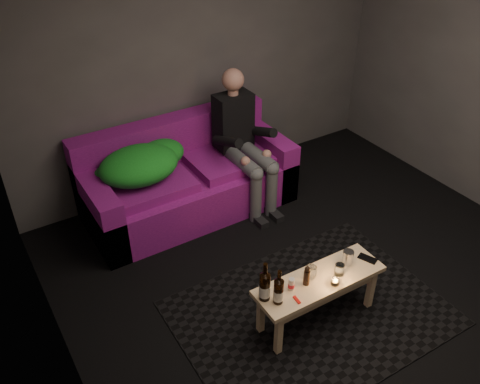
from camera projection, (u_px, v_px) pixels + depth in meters
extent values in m
plane|color=black|center=(349.00, 302.00, 3.98)|extent=(4.50, 4.50, 0.00)
plane|color=#454245|center=(204.00, 57.00, 4.82)|extent=(4.00, 0.00, 4.00)
plane|color=#454245|center=(61.00, 275.00, 2.37)|extent=(0.00, 4.50, 4.50)
cube|color=black|center=(311.00, 313.00, 3.88)|extent=(2.01, 1.48, 0.01)
cube|color=#6C0E6E|center=(189.00, 191.00, 4.90)|extent=(1.96, 0.88, 0.41)
cube|color=#6C0E6E|center=(171.00, 138.00, 4.89)|extent=(1.96, 0.22, 0.43)
cube|color=#6C0E6E|center=(99.00, 212.00, 4.45)|extent=(0.20, 0.88, 0.61)
cube|color=#6C0E6E|center=(265.00, 158.00, 5.23)|extent=(0.20, 0.88, 0.61)
cube|color=#6C0E6E|center=(149.00, 185.00, 4.54)|extent=(0.74, 0.59, 0.10)
cube|color=#6C0E6E|center=(228.00, 160.00, 4.90)|extent=(0.74, 0.59, 0.10)
ellipsoid|color=#167B1B|center=(139.00, 165.00, 4.44)|extent=(0.71, 0.55, 0.29)
ellipsoid|color=#167B1B|center=(161.00, 153.00, 4.67)|extent=(0.43, 0.35, 0.24)
ellipsoid|color=#167B1B|center=(112.00, 173.00, 4.47)|extent=(0.31, 0.26, 0.16)
cube|color=black|center=(233.00, 121.00, 4.83)|extent=(0.35, 0.22, 0.54)
sphere|color=tan|center=(233.00, 80.00, 4.60)|extent=(0.21, 0.21, 0.21)
cylinder|color=#474950|center=(242.00, 162.00, 4.73)|extent=(0.14, 0.49, 0.14)
cylinder|color=#474950|center=(258.00, 157.00, 4.81)|extent=(0.14, 0.49, 0.14)
cylinder|color=#474950|center=(256.00, 198.00, 4.72)|extent=(0.11, 0.11, 0.50)
cylinder|color=#474950|center=(271.00, 192.00, 4.80)|extent=(0.11, 0.11, 0.50)
cube|color=black|center=(259.00, 220.00, 4.80)|extent=(0.09, 0.22, 0.06)
cube|color=black|center=(274.00, 214.00, 4.88)|extent=(0.09, 0.22, 0.06)
cube|color=tan|center=(320.00, 280.00, 3.63)|extent=(1.00, 0.33, 0.04)
cube|color=tan|center=(319.00, 287.00, 3.67)|extent=(0.87, 0.26, 0.09)
cube|color=tan|center=(279.00, 334.00, 3.48)|extent=(0.05, 0.05, 0.37)
cube|color=tan|center=(261.00, 313.00, 3.64)|extent=(0.05, 0.05, 0.37)
cube|color=tan|center=(371.00, 289.00, 3.85)|extent=(0.05, 0.05, 0.37)
cube|color=tan|center=(351.00, 271.00, 4.01)|extent=(0.05, 0.05, 0.37)
cylinder|color=black|center=(265.00, 287.00, 3.40)|extent=(0.08, 0.08, 0.21)
cylinder|color=white|center=(265.00, 290.00, 3.42)|extent=(0.08, 0.08, 0.09)
cone|color=black|center=(265.00, 273.00, 3.34)|extent=(0.08, 0.08, 0.03)
cylinder|color=black|center=(265.00, 270.00, 3.32)|extent=(0.03, 0.03, 0.10)
cylinder|color=black|center=(279.00, 292.00, 3.38)|extent=(0.07, 0.07, 0.19)
cylinder|color=white|center=(278.00, 295.00, 3.40)|extent=(0.07, 0.07, 0.08)
cone|color=black|center=(279.00, 280.00, 3.32)|extent=(0.07, 0.07, 0.03)
cylinder|color=black|center=(279.00, 276.00, 3.30)|extent=(0.03, 0.03, 0.09)
cylinder|color=silver|center=(291.00, 284.00, 3.51)|extent=(0.06, 0.06, 0.09)
cylinder|color=black|center=(307.00, 278.00, 3.54)|extent=(0.06, 0.06, 0.12)
cylinder|color=white|center=(311.00, 272.00, 3.61)|extent=(0.08, 0.08, 0.09)
cylinder|color=white|center=(335.00, 282.00, 3.56)|extent=(0.06, 0.06, 0.05)
sphere|color=orange|center=(335.00, 280.00, 3.56)|extent=(0.02, 0.02, 0.02)
cylinder|color=white|center=(339.00, 269.00, 3.64)|extent=(0.07, 0.07, 0.08)
cylinder|color=silver|center=(348.00, 257.00, 3.73)|extent=(0.11, 0.11, 0.11)
cube|color=black|center=(368.00, 259.00, 3.79)|extent=(0.12, 0.15, 0.01)
cube|color=red|center=(297.00, 300.00, 3.44)|extent=(0.03, 0.07, 0.01)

